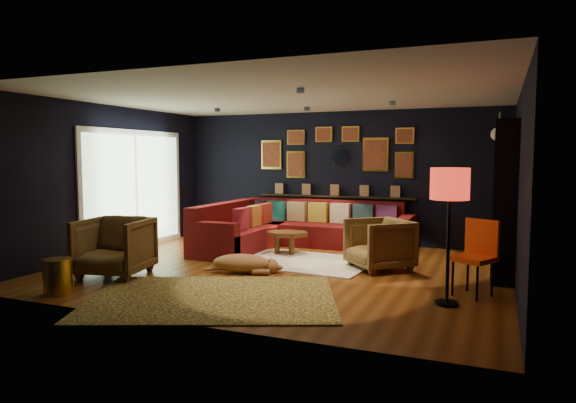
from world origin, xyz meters
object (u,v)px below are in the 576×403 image
at_px(coffee_table, 287,236).
at_px(dog, 242,259).
at_px(gold_stool, 58,276).
at_px(sectional, 290,230).
at_px(pouf, 262,236).
at_px(orange_chair, 477,251).
at_px(floor_lamp, 450,190).
at_px(armchair_left, 115,244).
at_px(armchair_right, 379,242).

bearing_deg(coffee_table, dog, -92.44).
height_order(coffee_table, gold_stool, gold_stool).
bearing_deg(coffee_table, gold_stool, -115.67).
bearing_deg(gold_stool, dog, 49.61).
xyz_separation_m(sectional, pouf, (-0.44, -0.31, -0.10)).
height_order(coffee_table, orange_chair, orange_chair).
xyz_separation_m(gold_stool, floor_lamp, (4.55, 1.33, 1.11)).
bearing_deg(pouf, orange_chair, -26.68).
xyz_separation_m(sectional, gold_stool, (-1.44, -4.16, -0.10)).
xyz_separation_m(armchair_left, dog, (1.59, 0.86, -0.26)).
xyz_separation_m(armchair_right, dog, (-1.82, -1.01, -0.22)).
xyz_separation_m(armchair_left, floor_lamp, (4.54, 0.32, 0.87)).
bearing_deg(dog, coffee_table, 71.97).
relative_size(armchair_right, orange_chair, 0.91).
bearing_deg(gold_stool, armchair_right, 40.25).
distance_m(pouf, floor_lamp, 4.49).
bearing_deg(coffee_table, armchair_left, -123.98).
bearing_deg(orange_chair, dog, -150.52).
relative_size(armchair_left, dog, 0.79).
bearing_deg(orange_chair, coffee_table, -177.31).
relative_size(coffee_table, gold_stool, 1.94).
bearing_deg(gold_stool, floor_lamp, 16.34).
bearing_deg(dog, sectional, 78.58).
bearing_deg(sectional, armchair_right, -32.54).
relative_size(sectional, armchair_left, 3.68).
height_order(armchair_right, orange_chair, orange_chair).
relative_size(pouf, orange_chair, 0.63).
xyz_separation_m(coffee_table, armchair_left, (-1.66, -2.46, 0.14)).
height_order(pouf, armchair_right, armchair_right).
bearing_deg(armchair_left, dog, 17.67).
bearing_deg(armchair_right, sectional, -165.08).
height_order(coffee_table, floor_lamp, floor_lamp).
distance_m(pouf, gold_stool, 3.98).
bearing_deg(floor_lamp, coffee_table, 143.38).
distance_m(armchair_right, gold_stool, 4.48).
distance_m(coffee_table, dog, 1.60).
relative_size(sectional, gold_stool, 7.76).
height_order(coffee_table, armchair_left, armchair_left).
height_order(armchair_left, orange_chair, orange_chair).
height_order(sectional, gold_stool, sectional).
distance_m(sectional, coffee_table, 0.72).
xyz_separation_m(pouf, gold_stool, (-1.00, -3.85, -0.00)).
bearing_deg(pouf, gold_stool, -104.57).
relative_size(coffee_table, dog, 0.73).
relative_size(armchair_right, dog, 0.73).
xyz_separation_m(sectional, armchair_left, (-1.42, -3.14, 0.14)).
height_order(armchair_right, dog, armchair_right).
distance_m(armchair_left, armchair_right, 3.89).
xyz_separation_m(coffee_table, gold_stool, (-1.67, -3.48, -0.11)).
bearing_deg(dog, orange_chair, -14.94).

